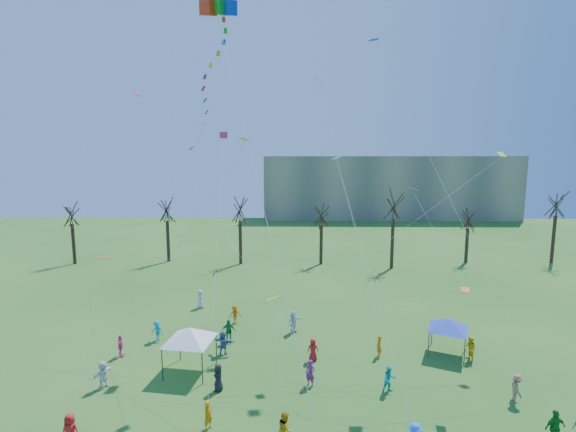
{
  "coord_description": "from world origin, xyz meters",
  "views": [
    {
      "loc": [
        -0.44,
        -17.47,
        14.15
      ],
      "look_at": [
        -0.92,
        5.0,
        11.0
      ],
      "focal_mm": 25.0,
      "sensor_mm": 36.0,
      "label": 1
    }
  ],
  "objects_px": {
    "distant_building": "(387,187)",
    "canopy_tent_white": "(190,334)",
    "big_box_kite": "(214,86)",
    "canopy_tent_blue": "(448,324)"
  },
  "relations": [
    {
      "from": "distant_building",
      "to": "big_box_kite",
      "type": "relative_size",
      "value": 2.55
    },
    {
      "from": "big_box_kite",
      "to": "canopy_tent_blue",
      "type": "xyz_separation_m",
      "value": [
        15.85,
        4.2,
        -16.05
      ]
    },
    {
      "from": "distant_building",
      "to": "canopy_tent_blue",
      "type": "xyz_separation_m",
      "value": [
        -11.35,
        -71.46,
        -5.18
      ]
    },
    {
      "from": "big_box_kite",
      "to": "canopy_tent_blue",
      "type": "distance_m",
      "value": 22.94
    },
    {
      "from": "big_box_kite",
      "to": "canopy_tent_white",
      "type": "xyz_separation_m",
      "value": [
        -2.34,
        1.35,
        -15.73
      ]
    },
    {
      "from": "distant_building",
      "to": "canopy_tent_white",
      "type": "distance_m",
      "value": 80.11
    },
    {
      "from": "distant_building",
      "to": "canopy_tent_white",
      "type": "height_order",
      "value": "distant_building"
    },
    {
      "from": "distant_building",
      "to": "canopy_tent_blue",
      "type": "bearing_deg",
      "value": -99.02
    },
    {
      "from": "big_box_kite",
      "to": "canopy_tent_white",
      "type": "distance_m",
      "value": 15.96
    },
    {
      "from": "big_box_kite",
      "to": "distant_building",
      "type": "bearing_deg",
      "value": 70.23
    }
  ]
}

